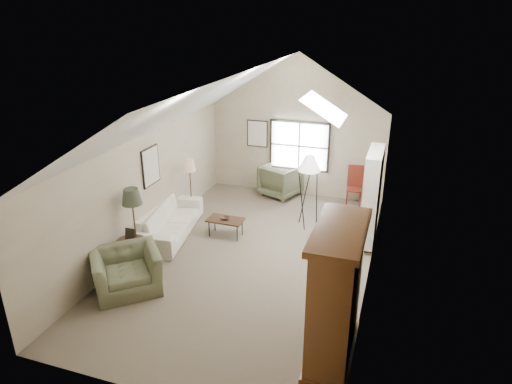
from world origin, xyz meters
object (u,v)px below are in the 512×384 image
(armoire, at_px, (335,295))
(side_chair, at_px, (354,186))
(armchair_near, at_px, (126,271))
(coffee_table, at_px, (226,227))
(sofa, at_px, (169,220))
(side_table, at_px, (132,254))
(armchair_far, at_px, (281,180))

(armoire, distance_m, side_chair, 6.14)
(side_chair, bearing_deg, armchair_near, -127.89)
(coffee_table, bearing_deg, sofa, -164.89)
(coffee_table, bearing_deg, armchair_near, -109.81)
(side_table, distance_m, side_chair, 6.24)
(armchair_far, xyz_separation_m, side_chair, (2.09, 0.00, 0.08))
(sofa, relative_size, coffee_table, 2.92)
(armchair_near, distance_m, side_table, 0.80)
(sofa, bearing_deg, side_table, 170.85)
(sofa, bearing_deg, coffee_table, -84.04)
(armchair_near, height_order, side_chair, side_chair)
(side_table, bearing_deg, armchair_far, 69.03)
(armoire, relative_size, armchair_far, 2.18)
(side_table, bearing_deg, armchair_near, -64.52)
(sofa, xyz_separation_m, side_table, (0.00, -1.60, -0.05))
(armoire, bearing_deg, armchair_near, 172.28)
(sofa, relative_size, armchair_near, 2.01)
(armchair_far, xyz_separation_m, coffee_table, (-0.55, -2.89, -0.24))
(armchair_near, bearing_deg, side_chair, 16.09)
(armoire, bearing_deg, side_table, 163.91)
(side_table, relative_size, side_chair, 0.58)
(sofa, xyz_separation_m, armchair_near, (0.34, -2.32, 0.04))
(armchair_near, bearing_deg, side_table, 74.54)
(side_table, height_order, side_chair, side_chair)
(armchair_far, distance_m, side_chair, 2.09)
(sofa, xyz_separation_m, armchair_far, (1.85, 3.24, 0.10))
(armoire, bearing_deg, armchair_far, 112.49)
(armchair_near, height_order, coffee_table, armchair_near)
(side_chair, bearing_deg, sofa, -145.53)
(coffee_table, bearing_deg, armchair_far, 79.16)
(side_table, bearing_deg, armoire, -16.09)
(coffee_table, relative_size, side_table, 1.37)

